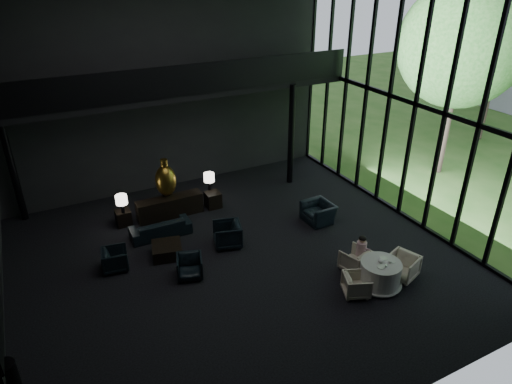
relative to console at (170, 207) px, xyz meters
name	(u,v)px	position (x,y,z in m)	size (l,w,h in m)	color
floor	(221,265)	(0.40, -3.52, -0.37)	(14.00, 12.00, 0.02)	black
wall_back	(151,87)	(0.40, 2.48, 3.63)	(14.00, 0.04, 8.00)	black
wall_front	(367,260)	(0.40, -9.52, 3.63)	(14.00, 0.04, 8.00)	black
curtain_wall	(416,104)	(7.35, -3.52, 3.63)	(0.20, 12.00, 8.00)	black
mezzanine_back	(186,90)	(1.40, 1.48, 3.63)	(12.00, 2.00, 0.25)	black
railing_back	(195,79)	(1.40, 0.48, 4.23)	(12.00, 0.06, 1.00)	black
column_nw	(12,166)	(-4.60, 2.18, 1.63)	(0.24, 0.24, 4.00)	black
column_ne	(291,135)	(5.20, 0.48, 1.63)	(0.24, 0.24, 4.00)	black
tree_near	(462,45)	(11.40, -1.52, 4.87)	(4.80, 4.80, 7.65)	#382D23
tree_far	(507,13)	(16.40, 0.48, 5.62)	(5.60, 5.60, 8.80)	#382D23
console	(170,207)	(0.00, 0.00, 0.00)	(2.31, 0.53, 0.74)	black
bronze_urn	(166,180)	(0.00, 0.21, 0.94)	(0.72, 0.72, 1.35)	olive
side_table_left	(123,218)	(-1.60, 0.17, -0.10)	(0.49, 0.49, 0.54)	black
table_lamp_left	(121,200)	(-1.60, 0.02, 0.64)	(0.39, 0.39, 0.65)	black
side_table_right	(213,200)	(1.60, -0.07, -0.08)	(0.53, 0.53, 0.58)	black
table_lamp_right	(209,178)	(1.60, 0.21, 0.68)	(0.39, 0.39, 0.66)	black
sofa	(160,226)	(-0.67, -1.07, -0.01)	(1.85, 0.54, 0.72)	black
lounge_armchair_west	(115,259)	(-2.38, -2.26, -0.02)	(0.67, 0.63, 0.69)	black
lounge_armchair_east	(227,232)	(1.04, -2.61, 0.10)	(0.92, 0.86, 0.94)	black
lounge_armchair_south	(190,266)	(-0.58, -3.60, -0.02)	(0.67, 0.63, 0.69)	black
window_armchair	(318,210)	(4.44, -2.68, 0.07)	(1.01, 0.65, 0.88)	black
coffee_table	(167,250)	(-0.85, -2.30, -0.17)	(0.88, 0.88, 0.39)	black
dining_table	(380,275)	(3.95, -6.39, -0.04)	(1.27, 1.27, 0.75)	white
dining_chair_north	(355,259)	(3.80, -5.49, -0.02)	(0.68, 0.64, 0.70)	beige
dining_chair_east	(403,265)	(4.77, -6.40, 0.03)	(0.78, 0.73, 0.80)	beige
dining_chair_west	(356,285)	(3.14, -6.41, -0.06)	(0.60, 0.56, 0.61)	beige
child	(362,245)	(4.01, -5.48, 0.39)	(0.29, 0.29, 0.63)	pink
plate_a	(381,267)	(3.81, -6.53, 0.39)	(0.22, 0.22, 0.01)	white
plate_b	(384,258)	(4.16, -6.24, 0.39)	(0.22, 0.22, 0.02)	white
saucer	(393,262)	(4.25, -6.49, 0.39)	(0.14, 0.14, 0.01)	white
coffee_cup	(390,262)	(4.16, -6.50, 0.43)	(0.09, 0.09, 0.07)	white
cereal_bowl	(381,261)	(3.95, -6.36, 0.42)	(0.17, 0.17, 0.08)	white
cream_pot	(386,266)	(3.93, -6.59, 0.42)	(0.06, 0.06, 0.07)	#99999E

